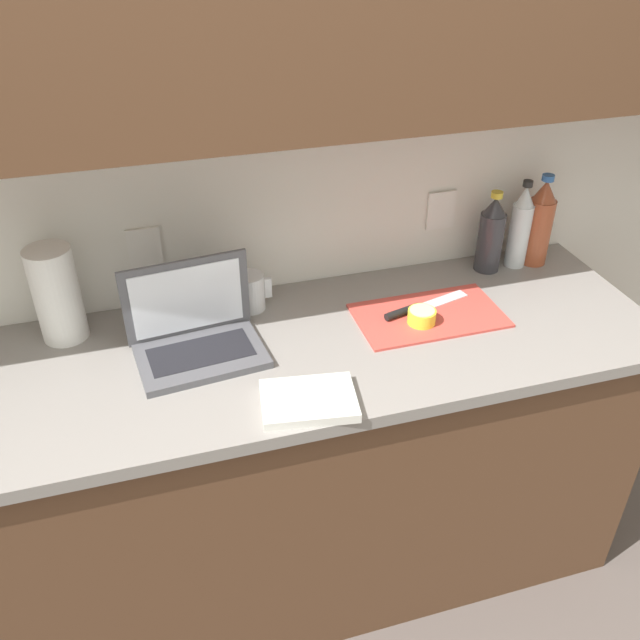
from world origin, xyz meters
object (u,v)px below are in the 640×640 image
object	(u,v)px
measuring_cup	(250,292)
paper_towel_roll	(57,294)
laptop	(195,332)
lemon_half_cut	(421,316)
bottle_oil_tall	(520,228)
cutting_board	(429,315)
bottle_green_soda	(491,235)
knife	(413,309)
bottle_water_clear	(539,223)

from	to	relation	value
measuring_cup	paper_towel_roll	distance (m)	0.51
measuring_cup	paper_towel_roll	bearing A→B (deg)	179.54
laptop	lemon_half_cut	distance (m)	0.61
lemon_half_cut	bottle_oil_tall	bearing A→B (deg)	28.72
cutting_board	measuring_cup	world-z (taller)	measuring_cup
laptop	bottle_green_soda	world-z (taller)	bottle_green_soda
knife	paper_towel_roll	world-z (taller)	paper_towel_roll
lemon_half_cut	paper_towel_roll	size ratio (longest dim) A/B	0.30
knife	bottle_oil_tall	world-z (taller)	bottle_oil_tall
paper_towel_roll	bottle_green_soda	bearing A→B (deg)	0.54
laptop	lemon_half_cut	bearing A→B (deg)	-11.15
laptop	bottle_water_clear	world-z (taller)	bottle_water_clear
cutting_board	knife	xyz separation A→B (m)	(-0.04, 0.03, 0.01)
knife	bottle_oil_tall	xyz separation A→B (m)	(0.42, 0.18, 0.11)
lemon_half_cut	bottle_water_clear	xyz separation A→B (m)	(0.49, 0.23, 0.11)
cutting_board	measuring_cup	distance (m)	0.50
bottle_green_soda	measuring_cup	bearing A→B (deg)	-178.79
lemon_half_cut	paper_towel_roll	world-z (taller)	paper_towel_roll
measuring_cup	knife	bearing A→B (deg)	-20.51
paper_towel_roll	bottle_water_clear	bearing A→B (deg)	0.48
cutting_board	paper_towel_roll	world-z (taller)	paper_towel_roll
knife	bottle_green_soda	size ratio (longest dim) A/B	1.08
knife	lemon_half_cut	distance (m)	0.06
cutting_board	knife	world-z (taller)	knife
cutting_board	bottle_water_clear	size ratio (longest dim) A/B	1.40
laptop	knife	bearing A→B (deg)	-5.99
bottle_oil_tall	paper_towel_roll	world-z (taller)	bottle_oil_tall
cutting_board	bottle_water_clear	distance (m)	0.51
bottle_oil_tall	paper_towel_roll	distance (m)	1.35
bottle_water_clear	lemon_half_cut	bearing A→B (deg)	-154.64
bottle_water_clear	measuring_cup	xyz separation A→B (m)	(-0.91, -0.02, -0.08)
laptop	paper_towel_roll	bearing A→B (deg)	147.31
laptop	paper_towel_roll	size ratio (longest dim) A/B	1.32
knife	bottle_green_soda	xyz separation A→B (m)	(0.32, 0.18, 0.10)
paper_towel_roll	laptop	bearing A→B (deg)	-26.69
bottle_green_soda	cutting_board	bearing A→B (deg)	-144.68
bottle_water_clear	paper_towel_roll	size ratio (longest dim) A/B	1.12
cutting_board	lemon_half_cut	size ratio (longest dim) A/B	5.29
lemon_half_cut	bottle_water_clear	bearing A→B (deg)	25.36
bottle_oil_tall	measuring_cup	world-z (taller)	bottle_oil_tall
laptop	cutting_board	xyz separation A→B (m)	(0.64, -0.03, -0.05)
paper_towel_roll	measuring_cup	bearing A→B (deg)	-0.46
laptop	measuring_cup	world-z (taller)	laptop
lemon_half_cut	bottle_green_soda	xyz separation A→B (m)	(0.32, 0.23, 0.09)
laptop	bottle_oil_tall	world-z (taller)	bottle_oil_tall
bottle_green_soda	bottle_water_clear	world-z (taller)	bottle_water_clear
bottle_water_clear	bottle_oil_tall	bearing A→B (deg)	180.00
cutting_board	measuring_cup	xyz separation A→B (m)	(-0.47, 0.19, 0.05)
lemon_half_cut	bottle_water_clear	size ratio (longest dim) A/B	0.27
bottle_oil_tall	bottle_water_clear	size ratio (longest dim) A/B	0.96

